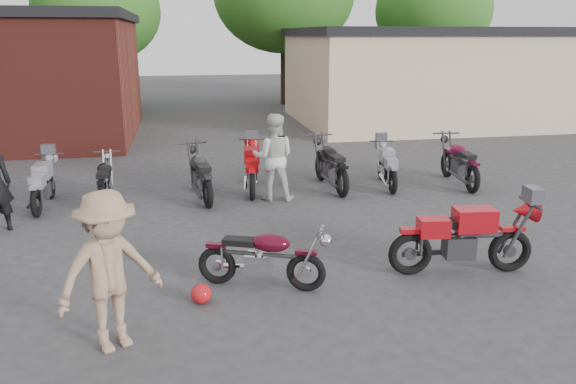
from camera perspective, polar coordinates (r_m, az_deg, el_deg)
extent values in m
plane|color=#333235|center=(7.99, -0.35, -10.35)|extent=(90.00, 90.00, 0.00)
cube|color=#C7AA8E|center=(24.20, 13.43, 11.11)|extent=(10.00, 8.00, 3.50)
ellipsoid|color=#B5131A|center=(7.79, -8.81, -10.18)|extent=(0.35, 0.35, 0.27)
imported|color=beige|center=(12.17, -1.49, 3.55)|extent=(1.06, 0.90, 1.90)
imported|color=#98775D|center=(6.66, -17.70, -7.72)|extent=(1.41, 1.21, 1.89)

